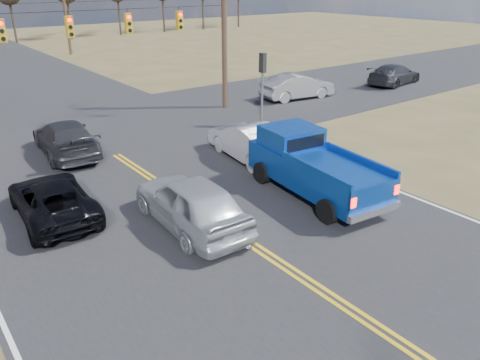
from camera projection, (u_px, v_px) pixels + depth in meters
ground at (361, 318)px, 11.07m from camera, size 160.00×160.00×0.00m
road_main at (159, 183)px, 18.36m from camera, size 14.00×120.00×0.02m
road_cross at (84, 134)px, 24.19m from camera, size 120.00×12.00×0.02m
signal_gantry at (82, 32)px, 22.31m from camera, size 19.60×4.83×10.00m
utility_poles at (77, 30)px, 21.39m from camera, size 19.60×58.32×10.00m
treeline at (18, 9)px, 28.47m from camera, size 87.00×117.80×7.40m
pickup_truck at (312, 166)px, 17.11m from camera, size 2.88×6.13×2.23m
silver_suv at (191, 202)px, 14.84m from camera, size 2.29×5.17×1.73m
black_suv at (52, 199)px, 15.51m from camera, size 2.50×4.91×1.33m
white_car_queue at (249, 141)px, 20.58m from camera, size 2.34×5.12×1.63m
dgrey_car_queue at (65, 138)px, 21.11m from camera, size 2.72×5.56×1.56m
cross_car_east_near at (297, 86)px, 31.03m from camera, size 2.46×5.21×1.65m
cross_car_east_far at (394, 74)px, 35.25m from camera, size 2.79×5.46×1.52m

